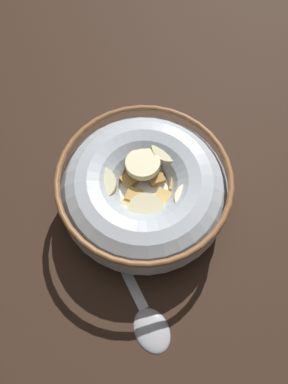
# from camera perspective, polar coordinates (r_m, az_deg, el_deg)

# --- Properties ---
(ground_plane) EXTENTS (0.95, 0.95, 0.02)m
(ground_plane) POSITION_cam_1_polar(r_m,az_deg,el_deg) (0.45, -0.00, -2.17)
(ground_plane) COLOR #332116
(cereal_bowl) EXTENTS (0.17, 0.17, 0.06)m
(cereal_bowl) POSITION_cam_1_polar(r_m,az_deg,el_deg) (0.41, 0.00, 0.23)
(cereal_bowl) COLOR #B2BCC6
(cereal_bowl) RESTS_ON ground_plane
(spoon) EXTENTS (0.14, 0.08, 0.01)m
(spoon) POSITION_cam_1_polar(r_m,az_deg,el_deg) (0.40, 0.36, -16.91)
(spoon) COLOR #A5A5AD
(spoon) RESTS_ON ground_plane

